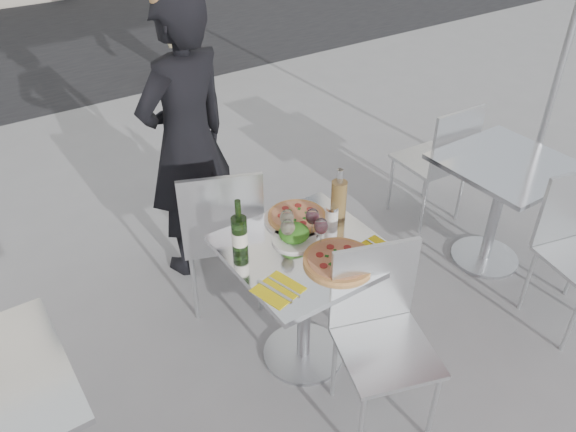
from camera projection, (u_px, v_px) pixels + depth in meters
ground at (303, 354)px, 3.11m from camera, size 80.00×80.00×0.00m
street_asphalt at (23, 44)px, 7.52m from camera, size 24.00×5.00×0.00m
main_table at (305, 281)px, 2.80m from camera, size 0.72×0.72×0.75m
side_table_right at (501, 191)px, 3.49m from camera, size 0.72×0.72×0.75m
chair_far at (222, 228)px, 3.12m from camera, size 0.58×0.58×0.97m
chair_near at (380, 324)px, 2.56m from camera, size 0.53×0.53×0.91m
side_chair_rfar at (441, 155)px, 3.86m from camera, size 0.44×0.45×0.91m
woman_diner at (187, 142)px, 3.29m from camera, size 0.73×0.58×1.76m
pizza_near at (339, 260)px, 2.59m from camera, size 0.34×0.34×0.02m
pizza_far at (297, 217)px, 2.86m from camera, size 0.34×0.34×0.03m
salad_plate at (294, 234)px, 2.71m from camera, size 0.22×0.22×0.09m
wine_bottle at (239, 234)px, 2.58m from camera, size 0.07×0.08×0.29m
carafe at (339, 200)px, 2.81m from camera, size 0.08×0.08×0.29m
sugar_shaker at (332, 216)px, 2.81m from camera, size 0.06×0.06×0.11m
wineglass_white_a at (288, 228)px, 2.63m from camera, size 0.07×0.07×0.16m
wineglass_white_b at (287, 219)px, 2.69m from camera, size 0.07×0.07×0.16m
wineglass_red_a at (321, 227)px, 2.63m from camera, size 0.07×0.07×0.16m
wineglass_red_b at (312, 217)px, 2.70m from camera, size 0.07×0.07×0.16m
napkin_left at (278, 289)px, 2.44m from camera, size 0.22×0.22×0.01m
napkin_right at (376, 251)px, 2.66m from camera, size 0.20×0.20×0.01m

